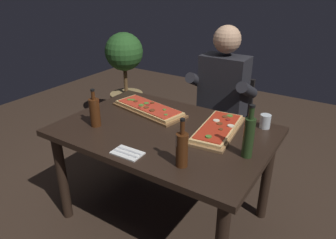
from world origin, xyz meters
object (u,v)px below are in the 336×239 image
wine_bottle_dark (95,112)px  vinegar_bottle_green (249,136)px  tumbler_near_camera (265,122)px  oil_bottle_amber (182,149)px  diner_chair (224,121)px  potted_plant_corner (125,77)px  pizza_rectangular_front (149,109)px  pizza_rectangular_left (218,129)px  dining_table (164,141)px  seated_diner (221,98)px

wine_bottle_dark → vinegar_bottle_green: size_ratio=0.84×
tumbler_near_camera → oil_bottle_amber: bearing=-108.4°
tumbler_near_camera → wine_bottle_dark: bearing=-148.7°
wine_bottle_dark → tumbler_near_camera: bearing=31.3°
wine_bottle_dark → diner_chair: 1.23m
potted_plant_corner → oil_bottle_amber: bearing=-41.9°
wine_bottle_dark → pizza_rectangular_front: bearing=69.2°
wine_bottle_dark → oil_bottle_amber: (0.74, -0.11, 0.00)m
pizza_rectangular_left → potted_plant_corner: (-1.62, 0.98, -0.16)m
wine_bottle_dark → vinegar_bottle_green: 1.02m
dining_table → diner_chair: bearing=84.6°
diner_chair → wine_bottle_dark: bearing=-115.1°
pizza_rectangular_left → wine_bottle_dark: wine_bottle_dark is taller
dining_table → potted_plant_corner: (-1.30, 1.14, -0.05)m
dining_table → tumbler_near_camera: size_ratio=14.89×
oil_bottle_amber → tumbler_near_camera: (0.23, 0.70, -0.06)m
oil_bottle_amber → diner_chair: (-0.24, 1.17, -0.36)m
pizza_rectangular_front → tumbler_near_camera: 0.85m
wine_bottle_dark → diner_chair: wine_bottle_dark is taller
dining_table → seated_diner: size_ratio=1.05×
vinegar_bottle_green → potted_plant_corner: (-1.89, 1.17, -0.27)m
tumbler_near_camera → seated_diner: (-0.48, 0.35, -0.04)m
pizza_rectangular_front → potted_plant_corner: size_ratio=0.57×
oil_bottle_amber → vinegar_bottle_green: size_ratio=0.89×
wine_bottle_dark → potted_plant_corner: potted_plant_corner is taller
tumbler_near_camera → seated_diner: size_ratio=0.07×
dining_table → tumbler_near_camera: tumbler_near_camera is taller
oil_bottle_amber → seated_diner: seated_diner is taller
oil_bottle_amber → seated_diner: bearing=103.1°
pizza_rectangular_front → vinegar_bottle_green: (0.85, -0.23, 0.11)m
dining_table → diner_chair: (0.08, 0.86, -0.16)m
pizza_rectangular_left → vinegar_bottle_green: bearing=-36.2°
vinegar_bottle_green → seated_diner: 0.93m
dining_table → potted_plant_corner: 1.73m
seated_diner → potted_plant_corner: 1.45m
oil_bottle_amber → potted_plant_corner: potted_plant_corner is taller
oil_bottle_amber → diner_chair: oil_bottle_amber is taller
pizza_rectangular_left → seated_diner: seated_diner is taller
dining_table → vinegar_bottle_green: vinegar_bottle_green is taller
tumbler_near_camera → diner_chair: diner_chair is taller
dining_table → vinegar_bottle_green: (0.59, -0.04, 0.22)m
vinegar_bottle_green → tumbler_near_camera: vinegar_bottle_green is taller
diner_chair → oil_bottle_amber: bearing=-78.2°
wine_bottle_dark → vinegar_bottle_green: bearing=9.8°
vinegar_bottle_green → wine_bottle_dark: bearing=-170.2°
pizza_rectangular_left → wine_bottle_dark: (-0.74, -0.37, 0.08)m
pizza_rectangular_front → diner_chair: bearing=62.5°
wine_bottle_dark → oil_bottle_amber: oil_bottle_amber is taller
pizza_rectangular_left → pizza_rectangular_front: bearing=176.9°
wine_bottle_dark → tumbler_near_camera: wine_bottle_dark is taller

